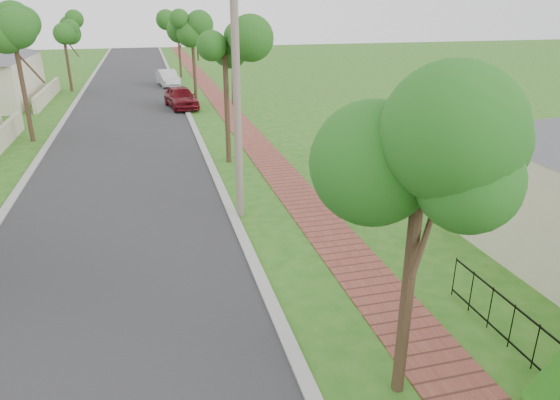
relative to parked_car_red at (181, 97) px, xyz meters
name	(u,v)px	position (x,y,z in m)	size (l,w,h in m)	color
road	(125,145)	(-3.40, -8.78, -0.71)	(7.00, 120.00, 0.02)	#28282B
kerb_right	(200,140)	(0.25, -8.78, -0.71)	(0.30, 120.00, 0.10)	#9E9E99
kerb_left	(45,150)	(-7.05, -8.78, -0.71)	(0.30, 120.00, 0.10)	#9E9E99
sidewalk	(250,137)	(2.85, -8.78, -0.71)	(1.50, 120.00, 0.03)	brown
street_trees	(121,39)	(-3.27, -1.94, 3.82)	(10.70, 37.65, 5.89)	#382619
parked_car_red	(181,97)	(0.00, 0.00, 0.00)	(1.68, 4.18, 1.42)	maroon
parked_car_white	(168,78)	(-0.36, 9.92, -0.06)	(1.39, 3.97, 1.31)	silver
near_tree	(423,151)	(1.80, -27.28, 3.72)	(2.17, 2.17, 5.56)	#382619
utility_pole	(237,95)	(0.51, -18.78, 3.22)	(1.20, 0.24, 7.74)	gray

